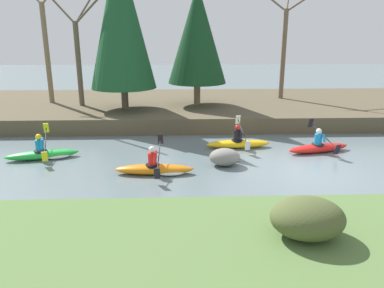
{
  "coord_description": "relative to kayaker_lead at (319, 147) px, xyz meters",
  "views": [
    {
      "loc": [
        -4.44,
        -12.29,
        4.76
      ],
      "look_at": [
        -3.92,
        1.67,
        0.55
      ],
      "focal_mm": 35.0,
      "sensor_mm": 36.0,
      "label": 1
    }
  ],
  "objects": [
    {
      "name": "bare_tree_mid_downstream",
      "position": [
        0.64,
        8.48,
        3.86
      ],
      "size": [
        3.84,
        3.8,
        7.0
      ],
      "color": "brown",
      "rests_on": "riverbank_far"
    },
    {
      "name": "bare_tree_mid_upstream",
      "position": [
        -11.13,
        6.59,
        3.39
      ],
      "size": [
        3.32,
        3.28,
        5.99
      ],
      "color": "brown",
      "rests_on": "riverbank_far"
    },
    {
      "name": "kayaker_trailing",
      "position": [
        -6.5,
        -2.23,
        -0.02
      ],
      "size": [
        2.78,
        2.06,
        1.2
      ],
      "rotation": [
        0.0,
        0.0,
        -0.02
      ],
      "color": "orange",
      "rests_on": "ground"
    },
    {
      "name": "ground_plane",
      "position": [
        -1.32,
        -2.16,
        -0.22
      ],
      "size": [
        90.0,
        90.0,
        0.0
      ],
      "primitive_type": "plane",
      "color": "slate"
    },
    {
      "name": "kayaker_middle",
      "position": [
        -3.2,
        0.71,
        0.0
      ],
      "size": [
        2.79,
        2.07,
        1.2
      ],
      "rotation": [
        0.0,
        0.0,
        0.07
      ],
      "color": "yellow",
      "rests_on": "ground"
    },
    {
      "name": "conifer_tree_far_left",
      "position": [
        -8.57,
        5.28,
        5.22
      ],
      "size": [
        3.38,
        3.38,
        8.18
      ],
      "color": "brown",
      "rests_on": "riverbank_far"
    },
    {
      "name": "conifer_tree_left",
      "position": [
        -4.7,
        6.37,
        4.39
      ],
      "size": [
        3.19,
        3.19,
        6.43
      ],
      "color": "#7A664C",
      "rests_on": "riverbank_far"
    },
    {
      "name": "shrub_clump_nearest",
      "position": [
        -3.24,
        -7.93,
        1.03
      ],
      "size": [
        1.47,
        1.23,
        0.8
      ],
      "color": "#4C562D",
      "rests_on": "riverbank_near"
    },
    {
      "name": "kayaker_lead",
      "position": [
        0.0,
        0.0,
        0.0
      ],
      "size": [
        2.78,
        2.05,
        1.2
      ],
      "rotation": [
        0.0,
        0.0,
        0.25
      ],
      "color": "red",
      "rests_on": "ground"
    },
    {
      "name": "riverbank_far",
      "position": [
        -1.32,
        7.57,
        0.17
      ],
      "size": [
        44.0,
        9.56,
        0.78
      ],
      "color": "brown",
      "rests_on": "ground"
    },
    {
      "name": "kayaker_far_back",
      "position": [
        -10.96,
        -0.42,
        -0.02
      ],
      "size": [
        2.78,
        2.04,
        1.2
      ],
      "rotation": [
        0.0,
        0.0,
        0.26
      ],
      "color": "green",
      "rests_on": "ground"
    },
    {
      "name": "boulder_midstream",
      "position": [
        -4.07,
        -1.45,
        0.1
      ],
      "size": [
        1.13,
        0.89,
        0.64
      ],
      "color": "gray",
      "rests_on": "ground"
    },
    {
      "name": "bare_tree_upstream",
      "position": [
        -13.1,
        7.59,
        4.03
      ],
      "size": [
        4.03,
        3.99,
        7.36
      ],
      "color": "#7A664C",
      "rests_on": "riverbank_far"
    }
  ]
}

